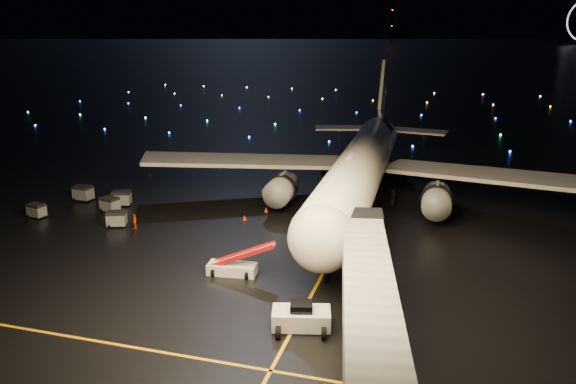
{
  "coord_description": "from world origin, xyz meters",
  "views": [
    {
      "loc": [
        21.44,
        -38.92,
        20.62
      ],
      "look_at": [
        6.81,
        12.0,
        5.0
      ],
      "focal_mm": 35.0,
      "sensor_mm": 36.0,
      "label": 1
    }
  ],
  "objects_px": {
    "airliner": "(365,138)",
    "baggage_cart_0": "(122,198)",
    "pushback_tug": "(301,315)",
    "crew_c": "(135,221)",
    "baggage_cart_3": "(37,211)",
    "baggage_cart_1": "(117,219)",
    "baggage_cart_2": "(110,204)",
    "baggage_cart_4": "(83,193)",
    "belt_loader": "(232,258)"
  },
  "relations": [
    {
      "from": "crew_c",
      "to": "baggage_cart_2",
      "type": "xyz_separation_m",
      "value": [
        -5.89,
        4.39,
        -0.0
      ]
    },
    {
      "from": "airliner",
      "to": "baggage_cart_3",
      "type": "height_order",
      "value": "airliner"
    },
    {
      "from": "pushback_tug",
      "to": "crew_c",
      "type": "bearing_deg",
      "value": 132.1
    },
    {
      "from": "airliner",
      "to": "baggage_cart_4",
      "type": "height_order",
      "value": "airliner"
    },
    {
      "from": "crew_c",
      "to": "baggage_cart_4",
      "type": "relative_size",
      "value": 0.79
    },
    {
      "from": "baggage_cart_1",
      "to": "belt_loader",
      "type": "bearing_deg",
      "value": -45.82
    },
    {
      "from": "airliner",
      "to": "baggage_cart_3",
      "type": "distance_m",
      "value": 38.75
    },
    {
      "from": "pushback_tug",
      "to": "baggage_cart_2",
      "type": "distance_m",
      "value": 34.02
    },
    {
      "from": "baggage_cart_4",
      "to": "baggage_cart_2",
      "type": "bearing_deg",
      "value": -23.7
    },
    {
      "from": "baggage_cart_3",
      "to": "airliner",
      "type": "bearing_deg",
      "value": 35.58
    },
    {
      "from": "pushback_tug",
      "to": "baggage_cart_1",
      "type": "bearing_deg",
      "value": 134.37
    },
    {
      "from": "baggage_cart_0",
      "to": "baggage_cart_1",
      "type": "bearing_deg",
      "value": -79.44
    },
    {
      "from": "baggage_cart_3",
      "to": "pushback_tug",
      "type": "bearing_deg",
      "value": -13.98
    },
    {
      "from": "airliner",
      "to": "belt_loader",
      "type": "height_order",
      "value": "airliner"
    },
    {
      "from": "pushback_tug",
      "to": "baggage_cart_3",
      "type": "distance_m",
      "value": 37.97
    },
    {
      "from": "airliner",
      "to": "baggage_cart_1",
      "type": "xyz_separation_m",
      "value": [
        -23.9,
        -16.84,
        -7.02
      ]
    },
    {
      "from": "baggage_cart_0",
      "to": "baggage_cart_2",
      "type": "distance_m",
      "value": 2.44
    },
    {
      "from": "baggage_cart_3",
      "to": "baggage_cart_2",
      "type": "bearing_deg",
      "value": 40.72
    },
    {
      "from": "airliner",
      "to": "baggage_cart_3",
      "type": "xyz_separation_m",
      "value": [
        -34.24,
        -16.7,
        -7.07
      ]
    },
    {
      "from": "baggage_cart_1",
      "to": "baggage_cart_3",
      "type": "xyz_separation_m",
      "value": [
        -10.34,
        0.14,
        -0.05
      ]
    },
    {
      "from": "belt_loader",
      "to": "baggage_cart_2",
      "type": "relative_size",
      "value": 3.08
    },
    {
      "from": "pushback_tug",
      "to": "baggage_cart_1",
      "type": "distance_m",
      "value": 28.72
    },
    {
      "from": "airliner",
      "to": "belt_loader",
      "type": "bearing_deg",
      "value": -108.58
    },
    {
      "from": "airliner",
      "to": "baggage_cart_0",
      "type": "height_order",
      "value": "airliner"
    },
    {
      "from": "pushback_tug",
      "to": "baggage_cart_0",
      "type": "height_order",
      "value": "pushback_tug"
    },
    {
      "from": "crew_c",
      "to": "baggage_cart_1",
      "type": "bearing_deg",
      "value": -105.53
    },
    {
      "from": "baggage_cart_2",
      "to": "baggage_cart_4",
      "type": "height_order",
      "value": "baggage_cart_4"
    },
    {
      "from": "pushback_tug",
      "to": "belt_loader",
      "type": "height_order",
      "value": "belt_loader"
    },
    {
      "from": "pushback_tug",
      "to": "crew_c",
      "type": "xyz_separation_m",
      "value": [
        -22.16,
        14.86,
        -0.13
      ]
    },
    {
      "from": "pushback_tug",
      "to": "baggage_cart_2",
      "type": "xyz_separation_m",
      "value": [
        -28.05,
        19.26,
        -0.13
      ]
    },
    {
      "from": "belt_loader",
      "to": "baggage_cart_4",
      "type": "distance_m",
      "value": 29.71
    },
    {
      "from": "pushback_tug",
      "to": "baggage_cart_4",
      "type": "relative_size",
      "value": 1.9
    },
    {
      "from": "baggage_cart_4",
      "to": "airliner",
      "type": "bearing_deg",
      "value": 20.1
    },
    {
      "from": "baggage_cart_1",
      "to": "baggage_cart_2",
      "type": "bearing_deg",
      "value": 110.32
    },
    {
      "from": "baggage_cart_2",
      "to": "airliner",
      "type": "bearing_deg",
      "value": 38.16
    },
    {
      "from": "belt_loader",
      "to": "baggage_cart_1",
      "type": "bearing_deg",
      "value": 148.63
    },
    {
      "from": "baggage_cart_1",
      "to": "baggage_cart_2",
      "type": "relative_size",
      "value": 0.98
    },
    {
      "from": "baggage_cart_0",
      "to": "baggage_cart_3",
      "type": "xyz_separation_m",
      "value": [
        -6.81,
        -6.52,
        -0.1
      ]
    },
    {
      "from": "belt_loader",
      "to": "baggage_cart_4",
      "type": "bearing_deg",
      "value": 143.94
    },
    {
      "from": "pushback_tug",
      "to": "baggage_cart_1",
      "type": "height_order",
      "value": "pushback_tug"
    },
    {
      "from": "airliner",
      "to": "pushback_tug",
      "type": "height_order",
      "value": "airliner"
    },
    {
      "from": "airliner",
      "to": "baggage_cart_2",
      "type": "bearing_deg",
      "value": -157.03
    },
    {
      "from": "baggage_cart_0",
      "to": "pushback_tug",
      "type": "bearing_deg",
      "value": -55.18
    },
    {
      "from": "airliner",
      "to": "pushback_tug",
      "type": "xyz_separation_m",
      "value": [
        0.56,
        -31.88,
        -6.87
      ]
    },
    {
      "from": "baggage_cart_3",
      "to": "crew_c",
      "type": "bearing_deg",
      "value": 8.16
    },
    {
      "from": "crew_c",
      "to": "baggage_cart_4",
      "type": "distance_m",
      "value": 13.66
    },
    {
      "from": "belt_loader",
      "to": "baggage_cart_2",
      "type": "height_order",
      "value": "belt_loader"
    },
    {
      "from": "airliner",
      "to": "crew_c",
      "type": "relative_size",
      "value": 32.47
    },
    {
      "from": "baggage_cart_0",
      "to": "baggage_cart_1",
      "type": "relative_size",
      "value": 1.06
    },
    {
      "from": "airliner",
      "to": "crew_c",
      "type": "distance_m",
      "value": 28.37
    }
  ]
}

